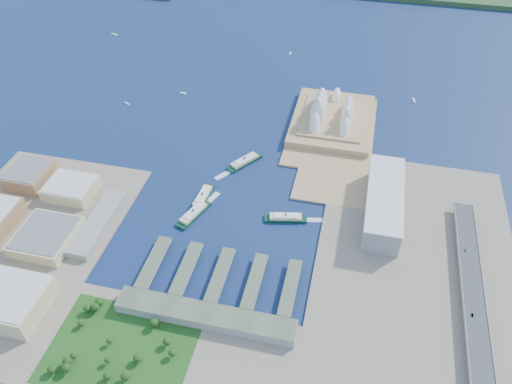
% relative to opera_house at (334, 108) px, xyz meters
% --- Properties ---
extents(ground, '(3000.00, 3000.00, 0.00)m').
position_rel_opera_house_xyz_m(ground, '(-105.00, -280.00, -32.00)').
color(ground, '#0F1B48').
rests_on(ground, ground).
extents(west_land, '(220.00, 390.00, 3.00)m').
position_rel_opera_house_xyz_m(west_land, '(-355.00, -385.00, -30.50)').
color(west_land, gray).
rests_on(west_land, ground).
extents(south_land, '(720.00, 180.00, 3.00)m').
position_rel_opera_house_xyz_m(south_land, '(-105.00, -490.00, -30.50)').
color(south_land, gray).
rests_on(south_land, ground).
extents(east_land, '(240.00, 500.00, 3.00)m').
position_rel_opera_house_xyz_m(east_land, '(135.00, -330.00, -30.50)').
color(east_land, gray).
rests_on(east_land, ground).
extents(peninsula, '(135.00, 220.00, 3.00)m').
position_rel_opera_house_xyz_m(peninsula, '(2.50, -20.00, -30.50)').
color(peninsula, tan).
rests_on(peninsula, ground).
extents(opera_house, '(134.00, 180.00, 58.00)m').
position_rel_opera_house_xyz_m(opera_house, '(0.00, 0.00, 0.00)').
color(opera_house, white).
rests_on(opera_house, peninsula).
extents(toaster_building, '(45.00, 155.00, 35.00)m').
position_rel_opera_house_xyz_m(toaster_building, '(90.00, -200.00, -11.50)').
color(toaster_building, gray).
rests_on(toaster_building, east_land).
extents(expressway, '(26.00, 340.00, 11.85)m').
position_rel_opera_house_xyz_m(expressway, '(195.00, -340.00, -23.07)').
color(expressway, gray).
rests_on(expressway, east_land).
extents(west_buildings, '(200.00, 280.00, 27.00)m').
position_rel_opera_house_xyz_m(west_buildings, '(-355.00, -350.00, -15.50)').
color(west_buildings, '#966F4B').
rests_on(west_buildings, west_land).
extents(ferry_wharves, '(184.00, 90.00, 9.30)m').
position_rel_opera_house_xyz_m(ferry_wharves, '(-91.00, -355.00, -27.35)').
color(ferry_wharves, '#4E5943').
rests_on(ferry_wharves, ground).
extents(terminal_building, '(200.00, 28.00, 12.00)m').
position_rel_opera_house_xyz_m(terminal_building, '(-90.00, -415.00, -23.00)').
color(terminal_building, gray).
rests_on(terminal_building, south_land).
extents(park, '(150.00, 110.00, 16.00)m').
position_rel_opera_house_xyz_m(park, '(-165.00, -470.00, -21.00)').
color(park, '#194714').
rests_on(park, south_land).
extents(ferry_a, '(19.49, 59.44, 11.05)m').
position_rel_opera_house_xyz_m(ferry_a, '(-154.19, -226.13, -26.47)').
color(ferry_a, '#0D3421').
rests_on(ferry_a, ground).
extents(ferry_b, '(47.54, 58.36, 11.45)m').
position_rel_opera_house_xyz_m(ferry_b, '(-116.48, -135.23, -26.27)').
color(ferry_b, '#0D3421').
rests_on(ferry_b, ground).
extents(ferry_c, '(34.54, 61.27, 11.28)m').
position_rel_opera_house_xyz_m(ferry_c, '(-155.74, -260.62, -26.36)').
color(ferry_c, '#0D3421').
rests_on(ferry_c, ground).
extents(ferry_d, '(58.13, 25.49, 10.66)m').
position_rel_opera_house_xyz_m(ferry_d, '(-33.88, -239.93, -26.67)').
color(ferry_d, '#0D3421').
rests_on(ferry_d, ground).
extents(boat_a, '(12.31, 9.20, 2.41)m').
position_rel_opera_house_xyz_m(boat_a, '(-359.89, -19.84, -30.79)').
color(boat_a, white).
rests_on(boat_a, ground).
extents(boat_b, '(11.08, 4.46, 2.93)m').
position_rel_opera_house_xyz_m(boat_b, '(-275.45, 35.73, -30.53)').
color(boat_b, white).
rests_on(boat_b, ground).
extents(boat_c, '(5.43, 13.56, 2.97)m').
position_rel_opera_house_xyz_m(boat_c, '(133.53, 105.86, -30.52)').
color(boat_c, white).
rests_on(boat_c, ground).
extents(boat_d, '(16.72, 9.40, 2.79)m').
position_rel_opera_house_xyz_m(boat_d, '(-505.33, 237.84, -30.60)').
color(boat_d, white).
rests_on(boat_d, ground).
extents(boat_e, '(4.93, 10.67, 2.52)m').
position_rel_opera_house_xyz_m(boat_e, '(-113.78, 237.15, -30.74)').
color(boat_e, white).
rests_on(boat_e, ground).
extents(car_b, '(1.54, 4.41, 1.45)m').
position_rel_opera_house_xyz_m(car_b, '(191.00, -352.55, -16.42)').
color(car_b, slate).
rests_on(car_b, expressway).
extents(car_c, '(1.87, 4.60, 1.34)m').
position_rel_opera_house_xyz_m(car_c, '(191.00, -258.20, -16.48)').
color(car_c, slate).
rests_on(car_c, expressway).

